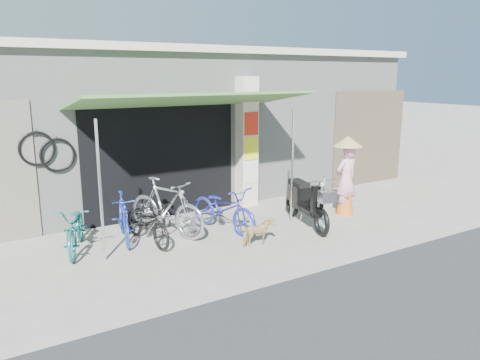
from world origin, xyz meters
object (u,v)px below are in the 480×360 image
bike_black (147,222)px  nun (346,176)px  street_dog (258,233)px  bike_navy (224,208)px  bike_teal (76,228)px  moped (305,202)px  bike_silver (166,207)px  bike_blue (124,217)px

bike_black → nun: (4.40, -0.52, 0.45)m
street_dog → nun: 2.90m
bike_navy → bike_teal: bearing=157.8°
moped → bike_navy: bearing=174.8°
bike_black → bike_silver: (0.48, 0.24, 0.15)m
bike_navy → bike_black: bearing=161.2°
bike_black → bike_navy: bearing=-12.5°
bike_black → bike_navy: size_ratio=0.89×
bike_blue → bike_black: bike_blue is taller
bike_black → bike_navy: bike_navy is taller
bike_silver → bike_navy: bike_silver is taller
bike_navy → moped: size_ratio=0.92×
bike_silver → nun: 4.01m
street_dog → bike_navy: bearing=4.5°
bike_teal → moped: (4.34, -0.93, 0.07)m
bike_navy → street_dog: (0.11, -1.07, -0.21)m
bike_silver → bike_navy: (1.06, -0.37, -0.10)m
bike_blue → moped: bearing=-4.6°
bike_blue → street_dog: size_ratio=2.53×
bike_blue → bike_navy: bike_navy is taller
bike_black → moped: size_ratio=0.81×
bike_silver → nun: bearing=-35.6°
moped → bike_black: bearing=-178.6°
bike_teal → nun: bearing=11.4°
bike_blue → bike_navy: bearing=-2.4°
bike_navy → street_dog: size_ratio=2.94×
bike_teal → nun: (5.60, -0.79, 0.43)m
bike_navy → moped: (1.61, -0.54, 0.04)m
moped → bike_teal: bearing=-178.7°
bike_teal → bike_navy: 2.76m
street_dog → moped: (1.50, 0.53, 0.25)m
street_dog → nun: nun is taller
bike_blue → bike_teal: bearing=-163.8°
bike_teal → moped: 4.44m
bike_black → street_dog: bearing=-43.8°
bike_teal → bike_blue: bearing=24.1°
moped → nun: 1.32m
moped → nun: bearing=20.2°
bike_black → bike_navy: (1.53, -0.13, 0.05)m
bike_blue → street_dog: (1.98, -1.53, -0.20)m
bike_blue → moped: (3.48, -1.01, 0.05)m
bike_teal → bike_blue: size_ratio=1.08×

